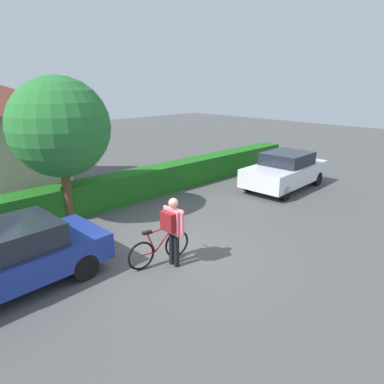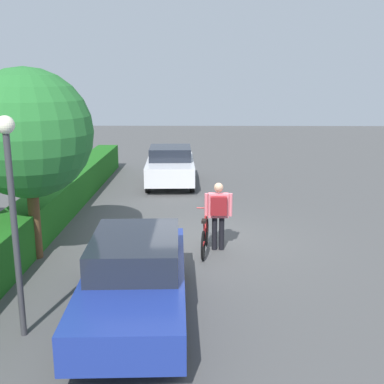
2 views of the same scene
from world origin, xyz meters
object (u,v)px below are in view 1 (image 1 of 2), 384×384
tree_kerbside (60,128)px  parked_car_far (285,170)px  bicycle (160,248)px  person_rider (173,226)px

tree_kerbside → parked_car_far: bearing=-18.7°
parked_car_far → tree_kerbside: 8.61m
bicycle → tree_kerbside: tree_kerbside is taller
parked_car_far → bicycle: parked_car_far is taller
parked_car_far → tree_kerbside: tree_kerbside is taller
parked_car_far → tree_kerbside: bearing=161.3°
parked_car_far → tree_kerbside: size_ratio=0.93×
parked_car_far → bicycle: (-7.50, -1.26, -0.36)m
person_rider → tree_kerbside: tree_kerbside is taller
person_rider → tree_kerbside: size_ratio=0.38×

